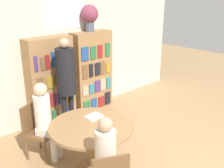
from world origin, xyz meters
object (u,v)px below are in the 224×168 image
Objects in this scene: bookshelf_left at (51,82)px; reading_table at (91,132)px; bookshelf_right at (92,72)px; flower_vase at (89,15)px; chair_left_side at (37,128)px; seated_reader_left at (45,117)px; seated_reader_right at (105,158)px; librarian_standing at (66,76)px.

reading_table is (-0.35, -1.65, -0.26)m from bookshelf_left.
bookshelf_right is (1.02, -0.00, -0.00)m from bookshelf_left.
chair_left_side is at bearing -154.96° from flower_vase.
seated_reader_left is (-0.34, 0.67, 0.11)m from reading_table.
bookshelf_right is 1.97m from seated_reader_left.
bookshelf_right is at bearing -176.96° from seated_reader_left.
seated_reader_right is at bearing -117.20° from reading_table.
seated_reader_right is at bearing -125.84° from flower_vase.
bookshelf_right reaches higher than seated_reader_left.
chair_left_side is at bearing 120.19° from seated_reader_right.
bookshelf_left is 1.18m from chair_left_side.
chair_left_side is at bearing -90.00° from seated_reader_left.
chair_left_side reaches higher than reading_table.
seated_reader_right is 2.00m from librarian_standing.
chair_left_side is 0.73× the size of seated_reader_right.
reading_table is 1.36× the size of chair_left_side.
reading_table is at bearing -128.88° from flower_vase.
seated_reader_left is 1.34m from seated_reader_right.
flower_vase is 2.48m from chair_left_side.
bookshelf_left is at bearing -179.73° from flower_vase.
bookshelf_left reaches higher than seated_reader_right.
bookshelf_right is 2.00m from chair_left_side.
flower_vase is at bearing 0.27° from bookshelf_left.
chair_left_side is (-1.76, -0.82, -1.55)m from flower_vase.
bookshelf_right is at bearing 80.83° from seated_reader_right.
librarian_standing is at bearing 174.90° from chair_left_side.
reading_table is 0.76m from seated_reader_right.
chair_left_side is 0.28m from seated_reader_left.
seated_reader_left is at bearing -149.61° from flower_vase.
bookshelf_right is 1.94× the size of chair_left_side.
reading_table is at bearing -107.89° from librarian_standing.
librarian_standing reaches higher than seated_reader_left.
flower_vase is at bearing -176.41° from seated_reader_left.
bookshelf_left is 1.43× the size of reading_table.
bookshelf_left is 2.43m from seated_reader_right.
seated_reader_left is 1.02× the size of seated_reader_right.
flower_vase is (-0.03, 0.00, 1.18)m from bookshelf_right.
reading_table is at bearing 90.00° from chair_left_side.
seated_reader_right is at bearing -126.37° from bookshelf_right.
bookshelf_left is 1.94× the size of chair_left_side.
seated_reader_left is at bearing -125.05° from bookshelf_left.
flower_vase is (0.99, 0.00, 1.18)m from bookshelf_left.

